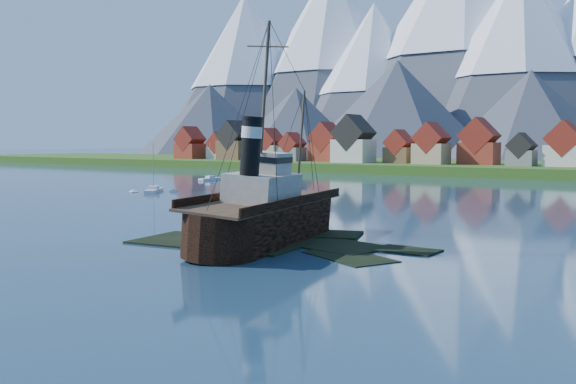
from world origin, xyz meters
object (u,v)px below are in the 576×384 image
Objects in this scene: sailboat_a at (154,191)px; sailboat_c at (274,183)px; sailboat_b at (210,179)px; tugboat_wreck at (274,214)px.

sailboat_a is 36.61m from sailboat_c.
sailboat_b reaches higher than sailboat_a.
sailboat_b is at bearing 122.43° from sailboat_c.
tugboat_wreck is 2.73× the size of sailboat_c.
sailboat_a is 0.98× the size of sailboat_c.
sailboat_b is 1.00× the size of sailboat_c.
sailboat_c is (21.90, -0.33, -0.01)m from sailboat_b.
sailboat_a is 0.98× the size of sailboat_b.
sailboat_a is 40.54m from sailboat_b.
tugboat_wreck is 2.74× the size of sailboat_b.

